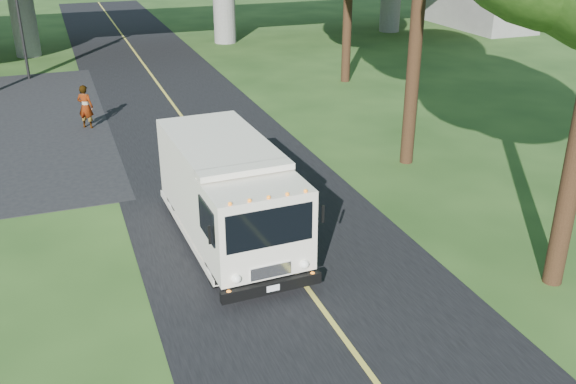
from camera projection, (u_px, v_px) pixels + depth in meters
ground at (359, 360)px, 12.42m from camera, size 120.00×120.00×0.00m
road at (224, 175)px, 21.00m from camera, size 7.00×90.00×0.02m
lane_line at (224, 174)px, 20.99m from camera, size 0.12×90.00×0.01m
traffic_signal at (19, 15)px, 31.53m from camera, size 0.18×0.22×5.20m
step_van at (228, 191)px, 16.29m from camera, size 2.56×6.37×2.63m
pedestrian at (85, 107)px, 25.18m from camera, size 0.76×0.69×1.74m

